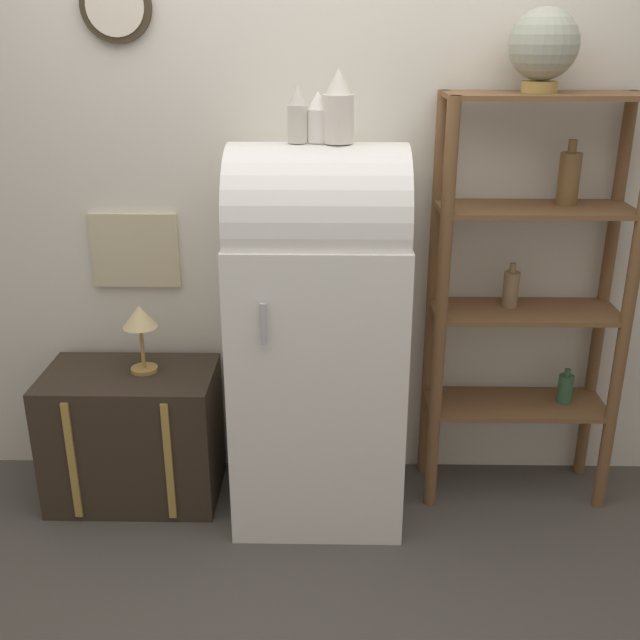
% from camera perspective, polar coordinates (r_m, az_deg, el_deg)
% --- Properties ---
extents(ground_plane, '(12.00, 12.00, 0.00)m').
position_cam_1_polar(ground_plane, '(3.12, -0.23, -16.20)').
color(ground_plane, '#4C4742').
extents(wall_back, '(7.00, 0.09, 2.70)m').
position_cam_1_polar(wall_back, '(3.11, -0.11, 11.06)').
color(wall_back, silver).
rests_on(wall_back, ground_plane).
extents(refrigerator, '(0.67, 0.63, 1.52)m').
position_cam_1_polar(refrigerator, '(2.95, -0.15, -0.81)').
color(refrigerator, white).
rests_on(refrigerator, ground_plane).
extents(suitcase_trunk, '(0.71, 0.44, 0.58)m').
position_cam_1_polar(suitcase_trunk, '(3.32, -14.00, -8.47)').
color(suitcase_trunk, '#33281E').
rests_on(suitcase_trunk, ground_plane).
extents(shelf_unit, '(0.77, 0.31, 1.69)m').
position_cam_1_polar(shelf_unit, '(3.11, 15.67, 2.75)').
color(shelf_unit, brown).
rests_on(shelf_unit, ground_plane).
extents(globe, '(0.25, 0.25, 0.29)m').
position_cam_1_polar(globe, '(2.96, 16.67, 19.38)').
color(globe, '#AD8942').
rests_on(globe, shelf_unit).
extents(vase_left, '(0.07, 0.07, 0.20)m').
position_cam_1_polar(vase_left, '(2.75, -1.73, 15.29)').
color(vase_left, beige).
rests_on(vase_left, refrigerator).
extents(vase_center, '(0.08, 0.08, 0.18)m').
position_cam_1_polar(vase_center, '(2.76, -0.24, 15.09)').
color(vase_center, white).
rests_on(vase_center, refrigerator).
extents(vase_right, '(0.11, 0.11, 0.26)m').
position_cam_1_polar(vase_right, '(2.74, 1.41, 15.81)').
color(vase_right, silver).
rests_on(vase_right, refrigerator).
extents(desk_lamp, '(0.14, 0.14, 0.29)m').
position_cam_1_polar(desk_lamp, '(3.11, -13.55, -0.17)').
color(desk_lamp, '#AD8942').
rests_on(desk_lamp, suitcase_trunk).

